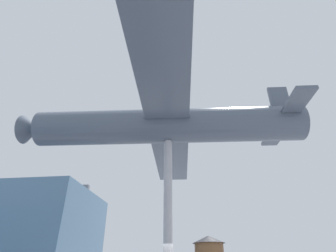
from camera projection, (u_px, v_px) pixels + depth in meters
name	position (u px, v px, depth m)	size (l,w,h in m)	color
glass_pavilion_right	(2.00, 239.00, 21.23)	(8.65, 14.16, 7.97)	slate
support_pylon_central	(168.00, 214.00, 12.45)	(0.43, 0.43, 7.63)	#B7B7BC
suspended_airplane	(165.00, 126.00, 14.80)	(19.27, 16.23, 3.41)	#4C5666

